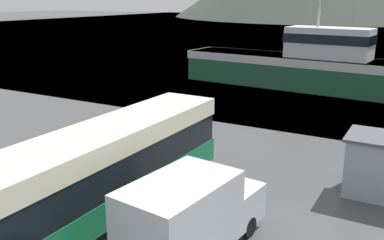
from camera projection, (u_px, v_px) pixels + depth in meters
tour_bus at (104, 169)px, 14.93m from camera, size 2.59×12.21×3.32m
delivery_van at (190, 214)px, 12.89m from camera, size 2.78×5.49×2.58m
fishing_boat at (307, 65)px, 36.80m from camera, size 21.61×5.90×10.36m
storage_bin at (108, 133)px, 22.54m from camera, size 1.24×1.29×1.44m
dock_kiosk at (383, 166)px, 16.88m from camera, size 2.88×2.31×2.43m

